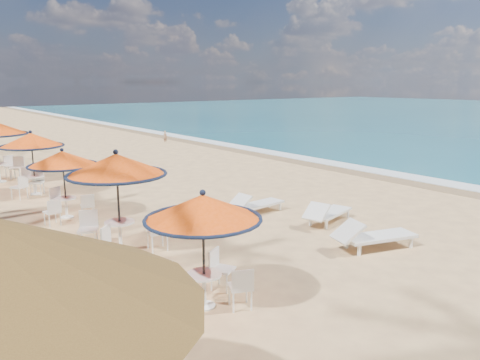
# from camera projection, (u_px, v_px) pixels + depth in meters

# --- Properties ---
(ground) EXTENTS (160.00, 160.00, 0.00)m
(ground) POSITION_uv_depth(u_px,v_px,m) (348.00, 248.00, 11.80)
(ground) COLOR tan
(ground) RESTS_ON ground
(foam_strip) EXTENTS (1.20, 140.00, 0.04)m
(foam_strip) POSITION_uv_depth(u_px,v_px,m) (313.00, 160.00, 25.12)
(foam_strip) COLOR white
(foam_strip) RESTS_ON ground
(wetsand_band) EXTENTS (1.40, 140.00, 0.02)m
(wetsand_band) POSITION_uv_depth(u_px,v_px,m) (301.00, 162.00, 24.58)
(wetsand_band) COLOR olive
(wetsand_band) RESTS_ON ground
(station_0) EXTENTS (2.16, 2.16, 2.25)m
(station_0) POSITION_uv_depth(u_px,v_px,m) (204.00, 222.00, 8.45)
(station_0) COLOR black
(station_0) RESTS_ON ground
(station_1) EXTENTS (2.43, 2.43, 2.54)m
(station_1) POSITION_uv_depth(u_px,v_px,m) (116.00, 177.00, 11.29)
(station_1) COLOR black
(station_1) RESTS_ON ground
(station_2) EXTENTS (2.08, 2.12, 2.17)m
(station_2) POSITION_uv_depth(u_px,v_px,m) (63.00, 167.00, 14.16)
(station_2) COLOR black
(station_2) RESTS_ON ground
(station_3) EXTENTS (2.30, 2.31, 2.40)m
(station_3) POSITION_uv_depth(u_px,v_px,m) (31.00, 148.00, 17.15)
(station_3) COLOR black
(station_3) RESTS_ON ground
(lounger_near) EXTENTS (2.29, 1.31, 0.78)m
(lounger_near) POSITION_uv_depth(u_px,v_px,m) (372.00, 235.00, 11.67)
(lounger_near) COLOR white
(lounger_near) RESTS_ON ground
(lounger_mid) EXTENTS (2.10, 1.10, 0.72)m
(lounger_mid) POSITION_uv_depth(u_px,v_px,m) (327.00, 212.00, 13.82)
(lounger_mid) COLOR white
(lounger_mid) RESTS_ON ground
(lounger_far) EXTENTS (2.03, 0.76, 0.71)m
(lounger_far) POSITION_uv_depth(u_px,v_px,m) (255.00, 204.00, 14.83)
(lounger_far) COLOR white
(lounger_far) RESTS_ON ground
(person) EXTENTS (0.30, 0.37, 0.87)m
(person) POSITION_uv_depth(u_px,v_px,m) (165.00, 136.00, 32.48)
(person) COLOR #996E4D
(person) RESTS_ON ground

